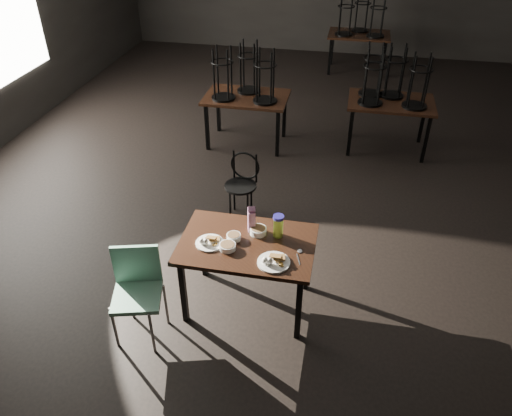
% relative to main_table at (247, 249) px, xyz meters
% --- Properties ---
extents(room, '(12.00, 12.04, 3.22)m').
position_rel_main_table_xyz_m(room, '(0.63, 2.01, 1.66)').
color(room, black).
rests_on(room, ground).
extents(main_table, '(1.20, 0.80, 0.75)m').
position_rel_main_table_xyz_m(main_table, '(0.00, 0.00, 0.00)').
color(main_table, black).
rests_on(main_table, ground).
extents(plate_left, '(0.25, 0.25, 0.08)m').
position_rel_main_table_xyz_m(plate_left, '(-0.32, -0.08, 0.10)').
color(plate_left, white).
rests_on(plate_left, main_table).
extents(plate_right, '(0.28, 0.28, 0.09)m').
position_rel_main_table_xyz_m(plate_right, '(0.27, -0.23, 0.10)').
color(plate_right, white).
rests_on(plate_right, main_table).
extents(bowl_near, '(0.13, 0.13, 0.05)m').
position_rel_main_table_xyz_m(bowl_near, '(-0.13, 0.02, 0.11)').
color(bowl_near, white).
rests_on(bowl_near, main_table).
extents(bowl_far, '(0.15, 0.15, 0.06)m').
position_rel_main_table_xyz_m(bowl_far, '(0.07, 0.15, 0.11)').
color(bowl_far, white).
rests_on(bowl_far, main_table).
extents(bowl_big, '(0.15, 0.15, 0.05)m').
position_rel_main_table_xyz_m(bowl_big, '(-0.15, -0.12, 0.11)').
color(bowl_big, white).
rests_on(bowl_big, main_table).
extents(juice_carton, '(0.08, 0.08, 0.26)m').
position_rel_main_table_xyz_m(juice_carton, '(0.00, 0.18, 0.20)').
color(juice_carton, '#8D1968').
rests_on(juice_carton, main_table).
extents(water_bottle, '(0.13, 0.13, 0.22)m').
position_rel_main_table_xyz_m(water_bottle, '(0.25, 0.15, 0.19)').
color(water_bottle, '#B8E844').
rests_on(water_bottle, main_table).
extents(spoon, '(0.06, 0.21, 0.01)m').
position_rel_main_table_xyz_m(spoon, '(0.47, -0.05, 0.08)').
color(spoon, silver).
rests_on(spoon, main_table).
extents(bentwood_chair, '(0.39, 0.38, 0.78)m').
position_rel_main_table_xyz_m(bentwood_chair, '(-0.38, 1.48, -0.21)').
color(bentwood_chair, black).
rests_on(bentwood_chair, ground).
extents(school_chair, '(0.50, 0.50, 0.87)m').
position_rel_main_table_xyz_m(school_chair, '(-0.86, -0.50, -0.14)').
color(school_chair, '#72B296').
rests_on(school_chair, ground).
extents(bg_table_left, '(1.20, 0.80, 1.48)m').
position_rel_main_table_xyz_m(bg_table_left, '(-0.72, 3.28, 0.11)').
color(bg_table_left, black).
rests_on(bg_table_left, ground).
extents(bg_table_right, '(1.20, 0.80, 1.48)m').
position_rel_main_table_xyz_m(bg_table_right, '(1.30, 3.53, 0.13)').
color(bg_table_right, black).
rests_on(bg_table_right, ground).
extents(bg_table_far, '(1.20, 0.80, 1.48)m').
position_rel_main_table_xyz_m(bg_table_far, '(0.79, 6.85, 0.11)').
color(bg_table_far, black).
rests_on(bg_table_far, ground).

